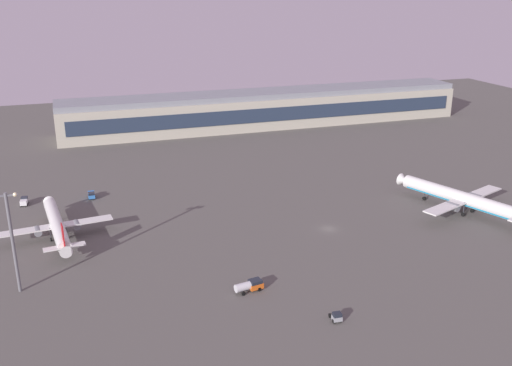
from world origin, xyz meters
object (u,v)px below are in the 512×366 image
object	(u,v)px
baggage_tractor	(24,201)
fuel_truck	(250,285)
airplane_near_gate	(57,225)
maintenance_van	(91,195)
pushback_tug	(337,317)
apron_light_east	(12,236)
airplane_taxiway_distant	(463,199)

from	to	relation	value
baggage_tractor	fuel_truck	xyz separation A→B (m)	(48.86, -70.39, 0.19)
airplane_near_gate	maintenance_van	bearing A→B (deg)	63.19
pushback_tug	apron_light_east	bearing A→B (deg)	-24.37
airplane_taxiway_distant	maintenance_van	size ratio (longest dim) A/B	10.20
airplane_near_gate	baggage_tractor	bearing A→B (deg)	102.40
fuel_truck	maintenance_van	distance (m)	75.53
baggage_tractor	maintenance_van	bearing A→B (deg)	3.17
airplane_near_gate	pushback_tug	distance (m)	78.85
fuel_truck	apron_light_east	xyz separation A→B (m)	(-47.33, 15.75, 11.83)
baggage_tractor	apron_light_east	bearing A→B (deg)	-82.99
fuel_truck	apron_light_east	bearing A→B (deg)	-118.50
baggage_tractor	fuel_truck	world-z (taller)	fuel_truck
baggage_tractor	apron_light_east	size ratio (longest dim) A/B	0.19
baggage_tractor	pushback_tug	bearing A→B (deg)	-49.38
airplane_near_gate	fuel_truck	distance (m)	57.93
fuel_truck	pushback_tug	world-z (taller)	fuel_truck
airplane_near_gate	baggage_tractor	xyz separation A→B (m)	(-9.55, 27.90, -2.38)
fuel_truck	baggage_tractor	bearing A→B (deg)	-155.33
airplane_near_gate	fuel_truck	bearing A→B (deg)	-53.72
airplane_taxiway_distant	pushback_tug	bearing A→B (deg)	-166.62
airplane_taxiway_distant	airplane_near_gate	distance (m)	113.49
fuel_truck	maintenance_van	size ratio (longest dim) A/B	1.58
airplane_near_gate	pushback_tug	size ratio (longest dim) A/B	11.48
maintenance_van	apron_light_east	bearing A→B (deg)	71.67
airplane_near_gate	apron_light_east	size ratio (longest dim) A/B	1.61
maintenance_van	apron_light_east	size ratio (longest dim) A/B	0.18
airplane_taxiway_distant	maintenance_van	bearing A→B (deg)	135.12
baggage_tractor	airplane_taxiway_distant	bearing A→B (deg)	-15.73
maintenance_van	airplane_near_gate	bearing A→B (deg)	69.88
baggage_tractor	fuel_truck	bearing A→B (deg)	-49.83
pushback_tug	apron_light_east	size ratio (longest dim) A/B	0.14
maintenance_van	fuel_truck	bearing A→B (deg)	113.00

